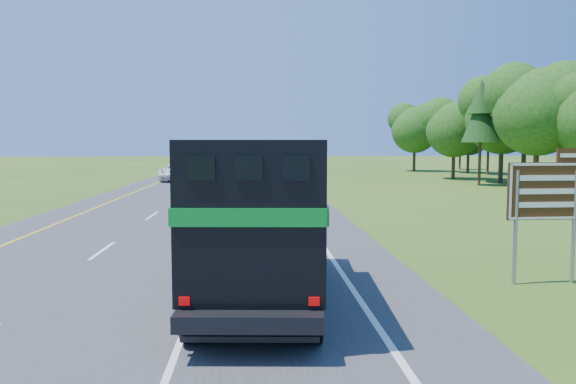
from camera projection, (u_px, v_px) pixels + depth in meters
name	position (u px, v px, depth m)	size (l,w,h in m)	color
road	(224.00, 178.00, 57.24)	(15.00, 260.00, 0.04)	#38383A
lane_markings	(224.00, 178.00, 57.24)	(11.15, 260.00, 0.01)	yellow
horse_truck	(261.00, 215.00, 12.52)	(3.02, 8.18, 3.56)	black
white_suv	(179.00, 171.00, 52.45)	(3.02, 6.55, 1.82)	white
far_car	(222.00, 158.00, 108.37)	(1.65, 4.09, 1.39)	silver
exit_sign	(548.00, 196.00, 14.00)	(2.02, 0.14, 3.42)	gray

